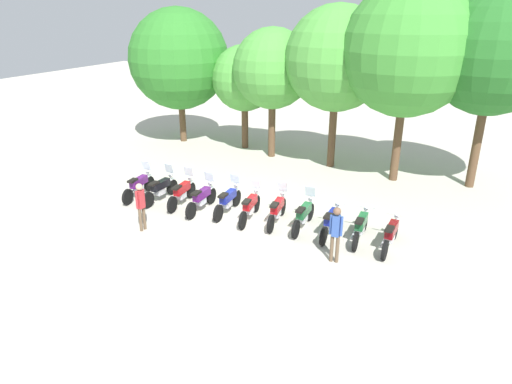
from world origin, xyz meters
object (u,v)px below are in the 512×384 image
(motorcycle_4, at_px, (228,200))
(person_1, at_px, (141,203))
(tree_0, at_px, (179,59))
(tree_5, at_px, (494,54))
(motorcycle_7, at_px, (304,215))
(motorcycle_6, at_px, (277,210))
(tree_4, at_px, (408,50))
(motorcycle_1, at_px, (161,188))
(tree_2, at_px, (273,69))
(motorcycle_3, at_px, (202,198))
(motorcycle_0, at_px, (139,185))
(motorcycle_2, at_px, (182,192))
(motorcycle_8, at_px, (331,221))
(motorcycle_9, at_px, (361,226))
(tree_3, at_px, (337,59))
(motorcycle_5, at_px, (250,206))
(person_0, at_px, (336,230))
(tree_1, at_px, (245,78))
(motorcycle_10, at_px, (391,234))

(motorcycle_4, relative_size, person_1, 1.27)
(tree_0, xyz_separation_m, tree_5, (15.29, -0.81, 0.94))
(motorcycle_7, bearing_deg, motorcycle_6, 88.50)
(motorcycle_6, height_order, tree_4, tree_4)
(motorcycle_1, distance_m, tree_2, 8.46)
(motorcycle_3, distance_m, motorcycle_4, 1.03)
(motorcycle_0, xyz_separation_m, motorcycle_2, (2.00, 0.13, 0.00))
(motorcycle_7, relative_size, motorcycle_8, 1.00)
(motorcycle_3, bearing_deg, tree_2, 0.90)
(motorcycle_0, relative_size, motorcycle_9, 1.00)
(tree_2, relative_size, tree_3, 0.86)
(motorcycle_0, distance_m, tree_2, 8.79)
(motorcycle_5, height_order, motorcycle_8, motorcycle_5)
(person_0, height_order, tree_0, tree_0)
(motorcycle_0, distance_m, tree_1, 8.89)
(motorcycle_5, bearing_deg, tree_5, -52.77)
(person_1, xyz_separation_m, tree_1, (-1.36, 10.60, 2.73))
(motorcycle_3, relative_size, tree_2, 0.34)
(motorcycle_0, distance_m, motorcycle_4, 4.01)
(motorcycle_0, distance_m, motorcycle_9, 9.01)
(motorcycle_3, height_order, tree_1, tree_1)
(motorcycle_10, distance_m, person_1, 8.35)
(motorcycle_6, bearing_deg, motorcycle_7, -97.54)
(motorcycle_1, relative_size, tree_3, 0.29)
(motorcycle_0, relative_size, tree_1, 0.40)
(motorcycle_6, bearing_deg, tree_4, -32.39)
(motorcycle_3, distance_m, person_1, 2.55)
(motorcycle_8, bearing_deg, motorcycle_1, 89.79)
(motorcycle_5, relative_size, tree_3, 0.29)
(tree_5, bearing_deg, person_0, -111.87)
(tree_5, bearing_deg, motorcycle_1, -147.71)
(motorcycle_2, distance_m, tree_2, 8.30)
(motorcycle_0, xyz_separation_m, tree_5, (12.11, 7.12, 5.00))
(motorcycle_3, relative_size, motorcycle_10, 1.00)
(motorcycle_0, xyz_separation_m, motorcycle_6, (6.00, 0.20, 0.00))
(motorcycle_10, distance_m, tree_2, 11.18)
(motorcycle_6, xyz_separation_m, tree_5, (6.11, 6.92, 5.00))
(motorcycle_3, distance_m, motorcycle_5, 2.00)
(tree_0, bearing_deg, tree_1, 4.86)
(motorcycle_6, distance_m, tree_2, 8.89)
(motorcycle_10, height_order, tree_3, tree_3)
(motorcycle_0, distance_m, motorcycle_5, 5.00)
(motorcycle_10, relative_size, tree_2, 0.34)
(motorcycle_9, xyz_separation_m, tree_2, (-6.39, 7.24, 3.92))
(motorcycle_8, xyz_separation_m, tree_3, (-2.15, 7.09, 4.56))
(motorcycle_2, xyz_separation_m, motorcycle_4, (2.00, 0.07, 0.00))
(motorcycle_1, bearing_deg, person_0, -101.14)
(motorcycle_8, distance_m, tree_3, 8.69)
(motorcycle_7, xyz_separation_m, motorcycle_9, (2.00, -0.01, -0.01))
(motorcycle_2, height_order, motorcycle_4, same)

